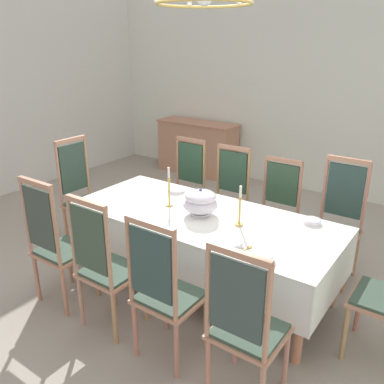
% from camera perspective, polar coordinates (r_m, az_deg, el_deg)
% --- Properties ---
extents(ground, '(7.64, 6.11, 0.04)m').
position_cam_1_polar(ground, '(4.11, 2.39, -12.39)').
color(ground, gray).
extents(back_wall, '(7.64, 0.08, 3.15)m').
position_cam_1_polar(back_wall, '(6.32, 18.63, 13.71)').
color(back_wall, silver).
rests_on(back_wall, ground).
extents(dining_table, '(2.42, 1.03, 0.74)m').
position_cam_1_polar(dining_table, '(3.68, 1.43, -4.28)').
color(dining_table, tan).
rests_on(dining_table, ground).
extents(tablecloth, '(2.44, 1.05, 0.42)m').
position_cam_1_polar(tablecloth, '(3.70, 1.43, -4.82)').
color(tablecloth, white).
rests_on(tablecloth, dining_table).
extents(chair_south_a, '(0.44, 0.42, 1.18)m').
position_cam_1_polar(chair_south_a, '(3.68, -18.47, -6.70)').
color(chair_south_a, '#AD7957').
rests_on(chair_south_a, ground).
extents(chair_north_a, '(0.44, 0.42, 1.13)m').
position_cam_1_polar(chair_north_a, '(4.88, -1.04, 0.93)').
color(chair_north_a, tan).
rests_on(chair_north_a, ground).
extents(chair_south_b, '(0.44, 0.42, 1.16)m').
position_cam_1_polar(chair_south_b, '(3.27, -12.14, -9.79)').
color(chair_south_b, '#B67467').
rests_on(chair_south_b, ground).
extents(chair_north_b, '(0.44, 0.42, 1.12)m').
position_cam_1_polar(chair_north_b, '(4.58, 4.88, -0.54)').
color(chair_north_b, tan).
rests_on(chair_north_b, ground).
extents(chair_south_c, '(0.44, 0.42, 1.14)m').
position_cam_1_polar(chair_south_c, '(2.92, -3.94, -13.46)').
color(chair_south_c, '#B07765').
rests_on(chair_south_c, ground).
extents(chair_north_c, '(0.44, 0.42, 1.07)m').
position_cam_1_polar(chair_north_c, '(4.33, 11.58, -2.34)').
color(chair_north_c, '#B17564').
rests_on(chair_north_c, ground).
extents(chair_south_d, '(0.44, 0.42, 1.14)m').
position_cam_1_polar(chair_south_d, '(2.63, 7.40, -17.88)').
color(chair_south_d, tan).
rests_on(chair_south_d, ground).
extents(chair_north_d, '(0.44, 0.42, 1.18)m').
position_cam_1_polar(chair_north_d, '(4.14, 19.68, -3.73)').
color(chair_north_d, '#BA7459').
rests_on(chair_north_d, ground).
extents(chair_head_west, '(0.42, 0.44, 1.21)m').
position_cam_1_polar(chair_head_west, '(4.74, -15.08, -0.07)').
color(chair_head_west, '#AC7556').
rests_on(chair_head_west, ground).
extents(soup_tureen, '(0.31, 0.31, 0.25)m').
position_cam_1_polar(soup_tureen, '(3.61, 1.19, -1.40)').
color(soup_tureen, white).
rests_on(soup_tureen, tablecloth).
extents(candlestick_west, '(0.07, 0.07, 0.38)m').
position_cam_1_polar(candlestick_west, '(3.80, -3.23, 0.23)').
color(candlestick_west, gold).
rests_on(candlestick_west, tablecloth).
extents(candlestick_east, '(0.07, 0.07, 0.35)m').
position_cam_1_polar(candlestick_east, '(3.42, 6.69, -2.47)').
color(candlestick_east, gold).
rests_on(candlestick_east, tablecloth).
extents(bowl_near_left, '(0.20, 0.20, 0.04)m').
position_cam_1_polar(bowl_near_left, '(3.13, 5.37, -7.02)').
color(bowl_near_left, white).
rests_on(bowl_near_left, tablecloth).
extents(bowl_near_right, '(0.18, 0.18, 0.03)m').
position_cam_1_polar(bowl_near_right, '(4.20, -2.22, 0.30)').
color(bowl_near_right, white).
rests_on(bowl_near_right, tablecloth).
extents(bowl_far_left, '(0.16, 0.16, 0.04)m').
position_cam_1_polar(bowl_far_left, '(3.63, 16.43, -3.88)').
color(bowl_far_left, white).
rests_on(bowl_far_left, tablecloth).
extents(bowl_far_right, '(0.18, 0.18, 0.04)m').
position_cam_1_polar(bowl_far_right, '(2.97, 9.70, -8.83)').
color(bowl_far_right, white).
rests_on(bowl_far_right, tablecloth).
extents(spoon_primary, '(0.06, 0.17, 0.01)m').
position_cam_1_polar(spoon_primary, '(3.11, 7.79, -7.77)').
color(spoon_primary, gold).
rests_on(spoon_primary, tablecloth).
extents(spoon_secondary, '(0.06, 0.17, 0.01)m').
position_cam_1_polar(spoon_secondary, '(4.29, -3.34, 0.55)').
color(spoon_secondary, gold).
rests_on(spoon_secondary, tablecloth).
extents(sideboard, '(1.44, 0.48, 0.90)m').
position_cam_1_polar(sideboard, '(7.13, 0.76, 6.22)').
color(sideboard, tan).
rests_on(sideboard, ground).
extents(chandelier, '(0.74, 0.73, 0.66)m').
position_cam_1_polar(chandelier, '(3.35, 1.73, 24.99)').
color(chandelier, gold).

